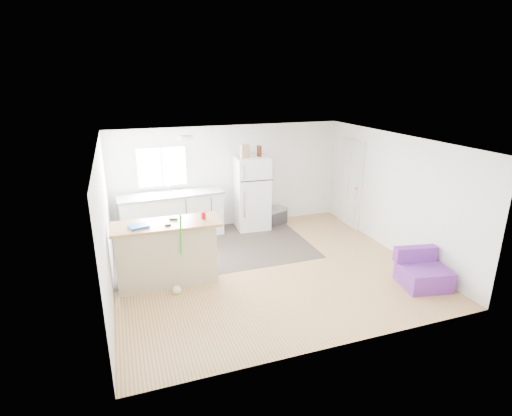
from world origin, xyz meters
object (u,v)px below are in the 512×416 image
at_px(cooler, 275,216).
at_px(blue_tray, 138,227).
at_px(refrigerator, 252,193).
at_px(cleaner_jug, 191,273).
at_px(kitchen_cabinets, 172,215).
at_px(purple_seat, 422,273).
at_px(peninsula, 167,253).
at_px(bottle_left, 260,151).
at_px(mop, 178,280).
at_px(red_cup, 204,215).
at_px(cardboard_box, 245,151).
at_px(bottle_right, 258,151).

height_order(cooler, blue_tray, blue_tray).
distance_m(refrigerator, cleaner_jug, 2.93).
bearing_deg(kitchen_cabinets, blue_tray, -113.51).
relative_size(refrigerator, purple_seat, 1.96).
bearing_deg(peninsula, bottle_left, 41.46).
relative_size(cooler, mop, 0.44).
height_order(mop, red_cup, mop).
height_order(mop, bottle_left, bottle_left).
distance_m(kitchen_cabinets, purple_seat, 5.25).
relative_size(peninsula, cooler, 2.94).
bearing_deg(mop, bottle_left, 44.83).
distance_m(refrigerator, cardboard_box, 1.03).
height_order(cleaner_jug, blue_tray, blue_tray).
xyz_separation_m(blue_tray, bottle_left, (2.87, 2.12, 0.71)).
xyz_separation_m(red_cup, blue_tray, (-1.10, -0.08, -0.04)).
xyz_separation_m(bottle_left, bottle_right, (-0.02, 0.07, 0.00)).
bearing_deg(cleaner_jug, red_cup, 30.19).
bearing_deg(bottle_right, cooler, 2.10).
bearing_deg(bottle_right, kitchen_cabinets, 179.95).
bearing_deg(bottle_left, mop, -133.69).
height_order(red_cup, bottle_right, bottle_right).
bearing_deg(peninsula, mop, -73.85).
xyz_separation_m(cleaner_jug, red_cup, (0.27, 0.05, 1.04)).
distance_m(kitchen_cabinets, blue_tray, 2.41).
bearing_deg(peninsula, red_cup, 1.24).
bearing_deg(cooler, kitchen_cabinets, 159.17).
relative_size(bottle_left, bottle_right, 1.00).
bearing_deg(cardboard_box, peninsula, -135.79).
xyz_separation_m(cooler, purple_seat, (1.27, -3.66, 0.02)).
bearing_deg(bottle_left, purple_seat, -64.49).
xyz_separation_m(mop, bottle_left, (2.34, 2.44, 1.61)).
relative_size(peninsula, mop, 1.31).
height_order(peninsula, red_cup, red_cup).
xyz_separation_m(cardboard_box, bottle_left, (0.37, 0.03, -0.02)).
bearing_deg(bottle_left, cooler, 11.64).
relative_size(cooler, bottle_right, 2.48).
xyz_separation_m(kitchen_cabinets, purple_seat, (3.77, -3.65, -0.29)).
bearing_deg(blue_tray, cardboard_box, 39.99).
bearing_deg(red_cup, mop, -144.57).
xyz_separation_m(cleaner_jug, mop, (-0.29, -0.36, 0.10)).
height_order(peninsula, cardboard_box, cardboard_box).
bearing_deg(bottle_right, red_cup, -129.63).
xyz_separation_m(mop, cardboard_box, (1.96, 2.42, 1.63)).
distance_m(peninsula, mop, 0.54).
bearing_deg(cardboard_box, red_cup, -124.70).
bearing_deg(bottle_right, cleaner_jug, -133.17).
relative_size(purple_seat, cardboard_box, 2.92).
bearing_deg(cardboard_box, kitchen_cabinets, 176.56).
bearing_deg(peninsula, cooler, 38.08).
xyz_separation_m(refrigerator, cleaner_jug, (-1.86, -2.14, -0.72)).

